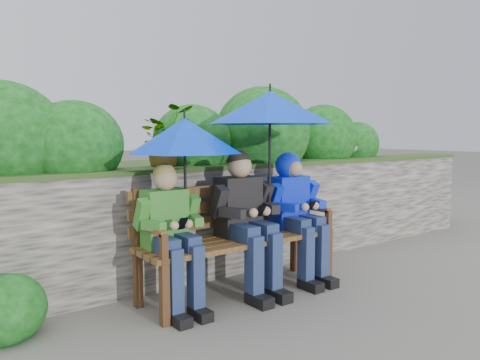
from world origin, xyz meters
TOP-DOWN VIEW (x-y plane):
  - ground at (0.00, 0.00)m, footprint 60.00×60.00m
  - garden_backdrop at (-0.09, 1.60)m, footprint 8.00×2.84m
  - park_bench at (0.02, 0.21)m, footprint 1.73×0.51m
  - boy_left at (-0.61, 0.13)m, footprint 0.48×0.56m
  - boy_middle at (0.07, 0.12)m, footprint 0.54×0.63m
  - boy_right at (0.65, 0.14)m, footprint 0.52×0.63m
  - umbrella_left at (-0.46, 0.17)m, footprint 0.87×0.87m
  - umbrella_right at (0.31, 0.11)m, footprint 1.05×1.05m

SIDE VIEW (x-z plane):
  - ground at x=0.00m, z-range 0.00..0.00m
  - park_bench at x=0.02m, z-range 0.06..0.98m
  - garden_backdrop at x=-0.09m, z-range -0.30..1.54m
  - boy_left at x=-0.61m, z-range 0.07..1.17m
  - boy_middle at x=0.07m, z-range 0.06..1.25m
  - boy_right at x=0.65m, z-range 0.11..1.26m
  - umbrella_left at x=-0.46m, z-range 0.90..1.71m
  - umbrella_right at x=0.31m, z-range 1.02..2.04m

